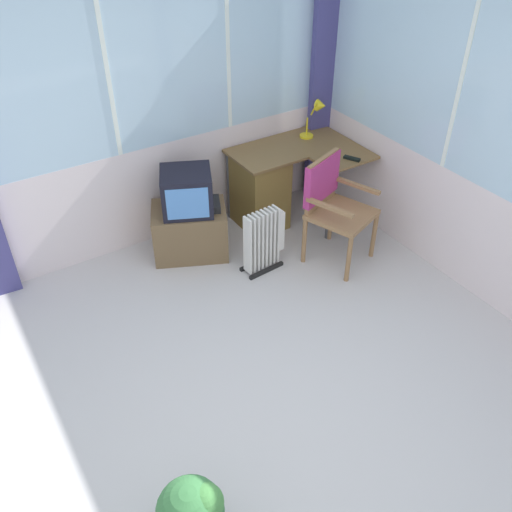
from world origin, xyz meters
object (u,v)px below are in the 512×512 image
object	(u,v)px
tv_remote	(352,158)
tv_on_stand	(189,218)
desk_lamp	(318,113)
potted_plant	(192,512)
space_heater	(264,240)
desk	(264,186)
wooden_armchair	(330,197)

from	to	relation	value
tv_remote	tv_on_stand	bearing A→B (deg)	136.36
desk_lamp	potted_plant	world-z (taller)	desk_lamp
desk_lamp	space_heater	bearing A→B (deg)	-147.14
desk_lamp	potted_plant	distance (m)	3.63
desk	tv_on_stand	xyz separation A→B (m)	(-0.82, -0.07, -0.03)
tv_remote	potted_plant	xyz separation A→B (m)	(-2.59, -1.89, -0.48)
potted_plant	desk_lamp	bearing A→B (deg)	43.12
desk_lamp	tv_remote	bearing A→B (deg)	-91.28
desk_lamp	space_heater	xyz separation A→B (m)	(-1.00, -0.65, -0.68)
tv_on_stand	space_heater	bearing A→B (deg)	-51.06
desk_lamp	tv_on_stand	xyz separation A→B (m)	(-1.43, -0.11, -0.61)
tv_remote	desk_lamp	bearing A→B (deg)	61.91
space_heater	wooden_armchair	bearing A→B (deg)	-12.85
potted_plant	tv_on_stand	bearing A→B (deg)	63.35
desk_lamp	desk	bearing A→B (deg)	-176.41
potted_plant	space_heater	bearing A→B (deg)	48.20
desk	tv_on_stand	size ratio (longest dim) A/B	1.40
tv_on_stand	desk_lamp	bearing A→B (deg)	4.42
desk	space_heater	size ratio (longest dim) A/B	1.98
wooden_armchair	tv_on_stand	size ratio (longest dim) A/B	1.15
desk_lamp	tv_on_stand	size ratio (longest dim) A/B	0.46
tv_remote	space_heater	xyz separation A→B (m)	(-0.99, -0.11, -0.45)
wooden_armchair	space_heater	world-z (taller)	wooden_armchair
tv_remote	potted_plant	bearing A→B (deg)	-170.60
desk	potted_plant	xyz separation A→B (m)	(-1.99, -2.40, -0.13)
tv_remote	space_heater	size ratio (longest dim) A/B	0.26
desk	space_heater	world-z (taller)	desk
wooden_armchair	tv_on_stand	world-z (taller)	wooden_armchair
tv_on_stand	space_heater	xyz separation A→B (m)	(0.43, -0.54, -0.07)
desk	potted_plant	size ratio (longest dim) A/B	2.52
tv_on_stand	desk	bearing A→B (deg)	5.03
space_heater	potted_plant	world-z (taller)	space_heater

